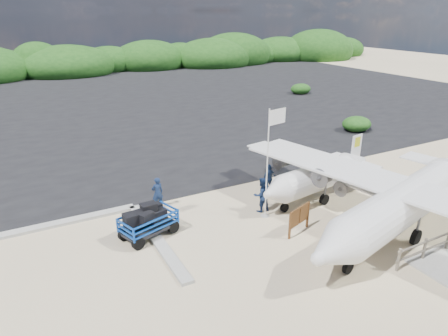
% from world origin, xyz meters
% --- Properties ---
extents(ground, '(160.00, 160.00, 0.00)m').
position_xyz_m(ground, '(0.00, 0.00, 0.00)').
color(ground, beige).
extents(asphalt_apron, '(90.00, 50.00, 0.04)m').
position_xyz_m(asphalt_apron, '(0.00, 30.00, 0.00)').
color(asphalt_apron, '#B2B2B2').
rests_on(asphalt_apron, ground).
extents(lagoon, '(9.00, 7.00, 0.40)m').
position_xyz_m(lagoon, '(-9.00, 1.50, 0.00)').
color(lagoon, '#B2B2B2').
rests_on(lagoon, ground).
extents(vegetation_band, '(124.00, 8.00, 4.40)m').
position_xyz_m(vegetation_band, '(0.00, 55.00, 0.00)').
color(vegetation_band, '#B2B2B2').
rests_on(vegetation_band, ground).
extents(fence, '(6.40, 2.00, 1.10)m').
position_xyz_m(fence, '(6.00, -5.00, 0.00)').
color(fence, '#B2B2B2').
rests_on(fence, ground).
extents(baggage_cart, '(3.00, 2.27, 1.33)m').
position_xyz_m(baggage_cart, '(-4.66, 1.99, 0.00)').
color(baggage_cart, '#0C44B4').
rests_on(baggage_cart, ground).
extents(flagpole, '(1.14, 0.65, 5.37)m').
position_xyz_m(flagpole, '(0.97, 1.14, 0.00)').
color(flagpole, white).
rests_on(flagpole, ground).
extents(signboard, '(1.59, 0.66, 1.34)m').
position_xyz_m(signboard, '(1.40, -0.91, 0.00)').
color(signboard, brown).
rests_on(signboard, ground).
extents(crew_a, '(0.64, 0.45, 1.66)m').
position_xyz_m(crew_a, '(-3.37, 4.48, 0.83)').
color(crew_a, '#132449').
rests_on(crew_a, ground).
extents(crew_b, '(0.88, 0.69, 1.80)m').
position_xyz_m(crew_b, '(1.07, 1.68, 0.90)').
color(crew_b, '#132449').
rests_on(crew_b, ground).
extents(crew_c, '(1.01, 0.59, 1.63)m').
position_xyz_m(crew_c, '(2.72, 3.44, 0.81)').
color(crew_c, '#132449').
rests_on(crew_c, ground).
extents(aircraft_large, '(19.53, 19.53, 4.85)m').
position_xyz_m(aircraft_large, '(16.15, 19.32, 0.00)').
color(aircraft_large, '#B2B2B2').
rests_on(aircraft_large, ground).
extents(aircraft_small, '(9.14, 9.14, 2.89)m').
position_xyz_m(aircraft_small, '(-7.04, 28.93, 0.00)').
color(aircraft_small, '#B2B2B2').
rests_on(aircraft_small, ground).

